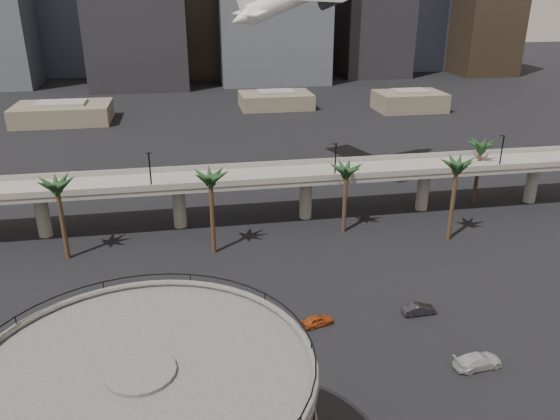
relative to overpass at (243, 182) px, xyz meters
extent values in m
torus|color=black|center=(-13.00, -59.00, 5.71)|extent=(21.80, 21.80, 0.10)
cylinder|color=#464442|center=(-13.00, -59.00, 8.44)|extent=(22.00, 22.00, 0.45)
torus|color=#464442|center=(-13.00, -59.00, 8.91)|extent=(22.20, 22.20, 0.50)
torus|color=black|center=(-13.00, -59.00, 9.71)|extent=(21.80, 21.80, 0.10)
cube|color=slate|center=(0.00, 0.00, 0.66)|extent=(130.00, 9.00, 0.90)
cube|color=slate|center=(0.00, -4.50, 1.56)|extent=(130.00, 0.30, 1.00)
cube|color=slate|center=(0.00, 4.50, 1.56)|extent=(130.00, 0.30, 1.00)
cylinder|color=slate|center=(-33.00, 0.00, -3.54)|extent=(2.20, 2.20, 8.00)
cylinder|color=slate|center=(-11.00, 0.00, -3.54)|extent=(2.20, 2.20, 8.00)
cylinder|color=slate|center=(11.00, 0.00, -3.54)|extent=(2.20, 2.20, 8.00)
cylinder|color=slate|center=(33.00, 0.00, -3.54)|extent=(2.20, 2.20, 8.00)
cylinder|color=slate|center=(55.00, 0.00, -3.54)|extent=(2.20, 2.20, 8.00)
cylinder|color=black|center=(-15.00, -4.00, 4.16)|extent=(0.24, 0.24, 6.00)
cylinder|color=black|center=(15.00, -4.00, 4.16)|extent=(0.24, 0.24, 6.00)
cylinder|color=black|center=(45.00, -4.00, 4.16)|extent=(0.24, 0.24, 6.00)
cylinder|color=#472F1E|center=(-6.00, -11.00, -1.26)|extent=(0.70, 0.70, 12.15)
ellipsoid|color=#163217|center=(-6.00, -11.00, 5.21)|extent=(4.40, 4.40, 2.00)
cylinder|color=#472F1E|center=(16.00, -7.00, -1.94)|extent=(0.70, 0.70, 10.80)
ellipsoid|color=#163217|center=(16.00, -7.00, 3.86)|extent=(4.40, 4.40, 2.00)
cylinder|color=#472F1E|center=(32.00, -13.00, -1.04)|extent=(0.70, 0.70, 12.60)
ellipsoid|color=#163217|center=(32.00, -13.00, 5.66)|extent=(4.40, 4.40, 2.00)
cylinder|color=#472F1E|center=(44.00, 1.00, -1.71)|extent=(0.70, 0.70, 11.25)
ellipsoid|color=#163217|center=(44.00, 1.00, 4.31)|extent=(4.40, 4.40, 2.00)
cylinder|color=#472F1E|center=(-28.00, -9.00, -1.49)|extent=(0.70, 0.70, 11.70)
ellipsoid|color=#163217|center=(-28.00, -9.00, 4.76)|extent=(4.40, 4.40, 2.00)
cube|color=brown|center=(-45.00, 85.00, -4.59)|extent=(28.00, 18.00, 5.50)
cube|color=slate|center=(-45.00, 85.00, -1.44)|extent=(14.00, 9.00, 0.80)
cube|color=brown|center=(22.00, 95.00, -4.84)|extent=(24.00, 16.00, 5.00)
cube|color=slate|center=(22.00, 95.00, -1.94)|extent=(12.00, 8.00, 0.80)
cube|color=brown|center=(65.00, 83.00, -4.34)|extent=(22.00, 15.00, 6.00)
cube|color=slate|center=(65.00, 83.00, -0.94)|extent=(11.00, 7.50, 0.80)
cube|color=#374055|center=(-55.00, 190.00, 15.85)|extent=(30.00, 30.00, 46.38)
cube|color=gray|center=(55.00, 185.00, 12.95)|extent=(24.00, 24.00, 40.58)
cube|color=black|center=(130.00, 155.00, 20.68)|extent=(26.00, 26.00, 56.04)
cube|color=gray|center=(18.00, 205.00, 11.02)|extent=(22.00, 22.00, 36.72)
cone|color=silver|center=(1.46, 10.80, 25.79)|extent=(5.04, 4.30, 4.11)
cube|color=silver|center=(3.13, 11.33, 26.80)|extent=(5.17, 10.14, 1.00)
cylinder|color=black|center=(17.11, 9.99, 28.68)|extent=(4.95, 3.25, 3.21)
imported|color=#AD4618|center=(5.07, -33.03, -6.66)|extent=(4.26, 2.60, 1.36)
imported|color=black|center=(18.23, -32.92, -6.64)|extent=(4.26, 1.60, 1.39)
imported|color=#B5B4B1|center=(20.27, -43.79, -6.55)|extent=(5.70, 2.88, 1.59)
camera|label=1|loc=(-9.36, -87.53, 30.94)|focal=35.00mm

